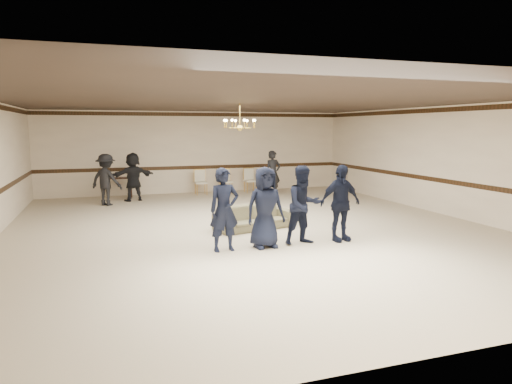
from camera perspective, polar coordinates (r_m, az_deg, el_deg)
room at (r=11.50m, az=-0.60°, el=3.27°), size 12.01×14.01×3.21m
chair_rail at (r=18.30m, az=-7.34°, el=3.08°), size 12.00×0.02×0.14m
crown_molding at (r=18.24m, az=-7.45°, el=9.60°), size 12.00×0.02×0.14m
chandelier at (r=12.42m, az=-2.04°, el=9.51°), size 0.94×0.94×0.89m
boy_a at (r=9.45m, az=-4.00°, el=-2.24°), size 0.67×0.47×1.74m
boy_b at (r=9.71m, az=1.15°, el=-1.94°), size 0.89×0.62×1.74m
boy_c at (r=10.05m, az=5.99°, el=-1.65°), size 0.91×0.75×1.74m
boy_d at (r=10.45m, az=10.49°, el=-1.37°), size 1.05×0.52×1.74m
settee at (r=11.63m, az=-0.18°, el=-3.15°), size 2.18×1.28×0.60m
adult_left at (r=15.84m, az=-18.23°, el=1.46°), size 1.27×1.16×1.71m
adult_mid at (r=16.56m, az=-15.13°, el=1.85°), size 1.66×0.89×1.71m
adult_right at (r=17.23m, az=2.14°, el=2.35°), size 0.67×0.48×1.71m
banquet_chair_left at (r=17.68m, az=-6.90°, el=1.20°), size 0.47×0.47×0.95m
banquet_chair_mid at (r=17.90m, az=-3.77°, el=1.33°), size 0.48×0.48×0.95m
banquet_chair_right at (r=18.18m, az=-0.72°, el=1.45°), size 0.48×0.48×0.95m
console_table at (r=17.54m, az=-16.67°, el=0.55°), size 0.92×0.44×0.76m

